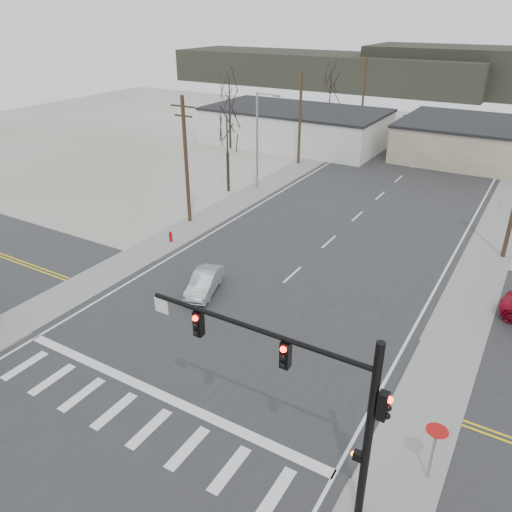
% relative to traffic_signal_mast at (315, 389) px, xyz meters
% --- Properties ---
extents(ground, '(140.00, 140.00, 0.00)m').
position_rel_traffic_signal_mast_xyz_m(ground, '(-7.89, 6.20, -4.67)').
color(ground, silver).
rests_on(ground, ground).
extents(main_road, '(18.00, 110.00, 0.05)m').
position_rel_traffic_signal_mast_xyz_m(main_road, '(-7.89, 21.20, -4.65)').
color(main_road, '#262628').
rests_on(main_road, ground).
extents(cross_road, '(90.00, 10.00, 0.04)m').
position_rel_traffic_signal_mast_xyz_m(cross_road, '(-7.89, 6.20, -4.65)').
color(cross_road, '#262628').
rests_on(cross_road, ground).
extents(sidewalk_left, '(3.00, 90.00, 0.06)m').
position_rel_traffic_signal_mast_xyz_m(sidewalk_left, '(-18.49, 26.20, -4.64)').
color(sidewalk_left, gray).
rests_on(sidewalk_left, ground).
extents(sidewalk_right, '(3.00, 90.00, 0.06)m').
position_rel_traffic_signal_mast_xyz_m(sidewalk_right, '(2.71, 26.20, -4.64)').
color(sidewalk_right, gray).
rests_on(sidewalk_right, ground).
extents(traffic_signal_mast, '(8.95, 0.43, 7.20)m').
position_rel_traffic_signal_mast_xyz_m(traffic_signal_mast, '(0.00, 0.00, 0.00)').
color(traffic_signal_mast, black).
rests_on(traffic_signal_mast, ground).
extents(fire_hydrant, '(0.24, 0.24, 0.87)m').
position_rel_traffic_signal_mast_xyz_m(fire_hydrant, '(-18.09, 14.20, -4.22)').
color(fire_hydrant, '#A50C0C').
rests_on(fire_hydrant, ground).
extents(yield_sign, '(0.80, 0.80, 2.35)m').
position_rel_traffic_signal_mast_xyz_m(yield_sign, '(3.61, 2.70, -2.61)').
color(yield_sign, gray).
rests_on(yield_sign, ground).
extents(building_left_far, '(22.30, 12.30, 4.50)m').
position_rel_traffic_signal_mast_xyz_m(building_left_far, '(-23.89, 46.20, -2.42)').
color(building_left_far, silver).
rests_on(building_left_far, ground).
extents(upole_left_b, '(2.20, 0.30, 10.00)m').
position_rel_traffic_signal_mast_xyz_m(upole_left_b, '(-19.39, 18.20, 0.55)').
color(upole_left_b, '#422B1E').
rests_on(upole_left_b, ground).
extents(upole_left_c, '(2.20, 0.30, 10.00)m').
position_rel_traffic_signal_mast_xyz_m(upole_left_c, '(-19.39, 38.20, 0.55)').
color(upole_left_c, '#422B1E').
rests_on(upole_left_c, ground).
extents(upole_left_d, '(2.20, 0.30, 10.00)m').
position_rel_traffic_signal_mast_xyz_m(upole_left_d, '(-19.39, 58.20, 0.55)').
color(upole_left_d, '#422B1E').
rests_on(upole_left_d, ground).
extents(streetlight_main, '(2.40, 0.25, 9.00)m').
position_rel_traffic_signal_mast_xyz_m(streetlight_main, '(-18.69, 28.20, 0.41)').
color(streetlight_main, gray).
rests_on(streetlight_main, ground).
extents(tree_left_near, '(3.30, 3.30, 7.35)m').
position_rel_traffic_signal_mast_xyz_m(tree_left_near, '(-20.89, 26.20, 0.55)').
color(tree_left_near, '#30241D').
rests_on(tree_left_near, ground).
extents(tree_left_far, '(3.96, 3.96, 8.82)m').
position_rel_traffic_signal_mast_xyz_m(tree_left_far, '(-21.89, 52.20, 1.61)').
color(tree_left_far, '#30241D').
rests_on(tree_left_far, ground).
extents(tree_left_mid, '(3.96, 3.96, 8.82)m').
position_rel_traffic_signal_mast_xyz_m(tree_left_mid, '(-29.89, 40.20, 1.61)').
color(tree_left_mid, '#30241D').
rests_on(tree_left_mid, ground).
extents(hill_left, '(70.00, 18.00, 7.00)m').
position_rel_traffic_signal_mast_xyz_m(hill_left, '(-42.89, 98.20, -1.17)').
color(hill_left, '#333026').
rests_on(hill_left, ground).
extents(sedan_crossing, '(2.48, 4.16, 1.30)m').
position_rel_traffic_signal_mast_xyz_m(sedan_crossing, '(-11.53, 9.48, -3.98)').
color(sedan_crossing, gray).
rests_on(sedan_crossing, main_road).
extents(car_far_a, '(2.97, 5.00, 1.36)m').
position_rel_traffic_signal_mast_xyz_m(car_far_a, '(-5.32, 48.68, -3.95)').
color(car_far_a, black).
rests_on(car_far_a, main_road).
extents(car_far_b, '(2.90, 4.53, 1.44)m').
position_rel_traffic_signal_mast_xyz_m(car_far_b, '(-14.61, 65.51, -3.91)').
color(car_far_b, black).
rests_on(car_far_b, main_road).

